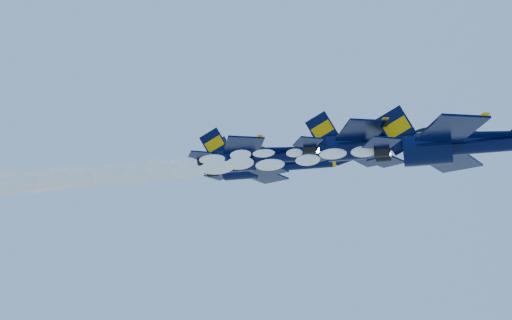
% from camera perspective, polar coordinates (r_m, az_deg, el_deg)
% --- Properties ---
extents(jet_lead, '(16.99, 13.93, 6.31)m').
position_cam_1_polar(jet_lead, '(56.09, 16.99, 1.27)').
color(jet_lead, black).
extents(smoke_trail_jet_lead, '(48.84, 2.16, 1.95)m').
position_cam_1_polar(smoke_trail_jet_lead, '(62.64, -13.21, -1.44)').
color(smoke_trail_jet_lead, white).
extents(jet_second, '(15.15, 12.43, 5.63)m').
position_cam_1_polar(jet_second, '(59.26, 10.22, 1.39)').
color(jet_second, black).
extents(smoke_trail_jet_second, '(48.84, 1.93, 1.74)m').
position_cam_1_polar(smoke_trail_jet_second, '(68.29, -16.53, -1.10)').
color(smoke_trail_jet_second, white).
extents(jet_third, '(16.98, 13.93, 6.31)m').
position_cam_1_polar(jet_third, '(72.98, 1.02, 0.34)').
color(jet_third, black).
extents(jet_fourth, '(18.05, 14.80, 6.71)m').
position_cam_1_polar(jet_fourth, '(83.34, 1.11, -0.38)').
color(jet_fourth, black).
extents(smoke_trail_jet_fourth, '(48.84, 2.30, 2.07)m').
position_cam_1_polar(smoke_trail_jet_fourth, '(95.50, -18.02, -2.05)').
color(smoke_trail_jet_fourth, white).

